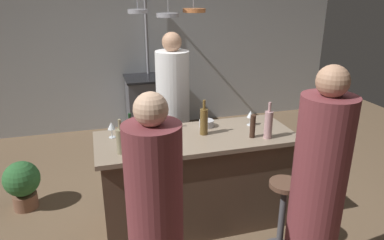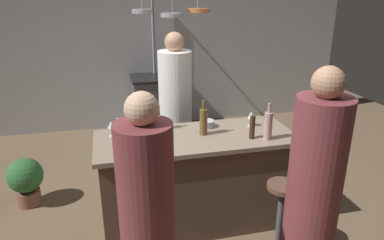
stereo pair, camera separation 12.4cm
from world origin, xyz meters
TOP-DOWN VIEW (x-y plane):
  - ground_plane at (0.00, 0.00)m, footprint 9.00×9.00m
  - back_wall at (0.00, 2.85)m, footprint 6.40×0.16m
  - kitchen_island at (0.00, 0.00)m, footprint 1.80×0.72m
  - stove_range at (0.00, 2.45)m, footprint 0.80×0.64m
  - chef at (-0.02, 0.84)m, footprint 0.37×0.37m
  - bar_stool_right at (0.57, -0.62)m, footprint 0.28×0.28m
  - guest_right at (0.57, -1.02)m, footprint 0.36×0.36m
  - bar_stool_left at (-0.49, -0.62)m, footprint 0.28×0.28m
  - guest_left at (-0.56, -1.00)m, footprint 0.34×0.34m
  - overhead_pot_rack at (0.04, 1.79)m, footprint 0.90×1.57m
  - potted_plant at (-1.64, 0.69)m, footprint 0.36×0.36m
  - pepper_mill at (0.47, -0.17)m, footprint 0.05×0.05m
  - wine_bottle_red at (-0.59, -0.05)m, footprint 0.07×0.07m
  - wine_bottle_amber at (0.08, 0.02)m, footprint 0.07×0.07m
  - wine_bottle_dark at (-0.32, 0.24)m, footprint 0.07×0.07m
  - wine_bottle_rose at (0.59, -0.21)m, footprint 0.07×0.07m
  - wine_bottle_white at (-0.68, -0.18)m, footprint 0.07×0.07m
  - wine_glass_by_chef at (-0.73, 0.17)m, footprint 0.07×0.07m
  - wine_glass_near_left_guest at (0.58, 0.12)m, footprint 0.07×0.07m
  - mixing_bowl_steel at (0.16, 0.20)m, footprint 0.14×0.14m
  - mixing_bowl_blue at (-0.51, 0.18)m, footprint 0.18×0.18m

SIDE VIEW (x-z plane):
  - ground_plane at x=0.00m, z-range 0.00..0.00m
  - potted_plant at x=-1.64m, z-range 0.04..0.56m
  - bar_stool_right at x=0.57m, z-range 0.04..0.72m
  - bar_stool_left at x=-0.49m, z-range 0.04..0.72m
  - stove_range at x=0.00m, z-range 0.00..0.89m
  - kitchen_island at x=0.00m, z-range 0.00..0.90m
  - guest_left at x=-0.56m, z-range -0.06..1.57m
  - guest_right at x=0.57m, z-range -0.06..1.65m
  - chef at x=-0.02m, z-range -0.06..1.67m
  - mixing_bowl_blue at x=-0.51m, z-range 0.90..0.96m
  - mixing_bowl_steel at x=0.16m, z-range 0.90..0.96m
  - pepper_mill at x=0.47m, z-range 0.90..1.11m
  - wine_glass_by_chef at x=-0.73m, z-range 0.93..1.08m
  - wine_glass_near_left_guest at x=0.58m, z-range 0.93..1.08m
  - wine_bottle_red at x=-0.59m, z-range 0.86..1.15m
  - wine_bottle_white at x=-0.68m, z-range 0.86..1.15m
  - wine_bottle_dark at x=-0.32m, z-range 0.86..1.19m
  - wine_bottle_amber at x=0.08m, z-range 0.86..1.19m
  - wine_bottle_rose at x=0.59m, z-range 0.86..1.20m
  - back_wall at x=0.00m, z-range 0.00..2.60m
  - overhead_pot_rack at x=0.04m, z-range 0.62..2.78m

